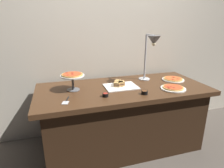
{
  "coord_description": "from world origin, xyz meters",
  "views": [
    {
      "loc": [
        -0.7,
        -1.88,
        1.47
      ],
      "look_at": [
        -0.13,
        0.0,
        0.81
      ],
      "focal_mm": 30.33,
      "sensor_mm": 36.0,
      "label": 1
    }
  ],
  "objects_px": {
    "pizza_plate_front": "(173,79)",
    "sandwich_platter": "(120,85)",
    "pizza_plate_center": "(173,88)",
    "pizza_plate_raised_stand": "(72,77)",
    "heat_lamp": "(152,46)",
    "sauce_cup_far": "(105,95)",
    "serving_spatula": "(66,101)",
    "sauce_cup_near": "(145,92)"
  },
  "relations": [
    {
      "from": "pizza_plate_front",
      "to": "sandwich_platter",
      "type": "height_order",
      "value": "sandwich_platter"
    },
    {
      "from": "pizza_plate_center",
      "to": "pizza_plate_raised_stand",
      "type": "height_order",
      "value": "pizza_plate_raised_stand"
    },
    {
      "from": "sandwich_platter",
      "to": "heat_lamp",
      "type": "bearing_deg",
      "value": 4.52
    },
    {
      "from": "pizza_plate_center",
      "to": "sauce_cup_far",
      "type": "height_order",
      "value": "sauce_cup_far"
    },
    {
      "from": "serving_spatula",
      "to": "sauce_cup_far",
      "type": "bearing_deg",
      "value": 0.45
    },
    {
      "from": "heat_lamp",
      "to": "sauce_cup_far",
      "type": "distance_m",
      "value": 0.8
    },
    {
      "from": "pizza_plate_raised_stand",
      "to": "serving_spatula",
      "type": "xyz_separation_m",
      "value": [
        -0.09,
        -0.28,
        -0.15
      ]
    },
    {
      "from": "pizza_plate_raised_stand",
      "to": "sauce_cup_near",
      "type": "bearing_deg",
      "value": -25.84
    },
    {
      "from": "heat_lamp",
      "to": "pizza_plate_front",
      "type": "relative_size",
      "value": 2.1
    },
    {
      "from": "pizza_plate_raised_stand",
      "to": "serving_spatula",
      "type": "relative_size",
      "value": 1.45
    },
    {
      "from": "serving_spatula",
      "to": "sauce_cup_near",
      "type": "bearing_deg",
      "value": -3.48
    },
    {
      "from": "pizza_plate_front",
      "to": "pizza_plate_center",
      "type": "relative_size",
      "value": 1.0
    },
    {
      "from": "sauce_cup_near",
      "to": "sauce_cup_far",
      "type": "distance_m",
      "value": 0.4
    },
    {
      "from": "pizza_plate_front",
      "to": "sauce_cup_far",
      "type": "height_order",
      "value": "sauce_cup_far"
    },
    {
      "from": "pizza_plate_front",
      "to": "serving_spatula",
      "type": "height_order",
      "value": "pizza_plate_front"
    },
    {
      "from": "pizza_plate_center",
      "to": "sauce_cup_far",
      "type": "distance_m",
      "value": 0.76
    },
    {
      "from": "heat_lamp",
      "to": "pizza_plate_center",
      "type": "height_order",
      "value": "heat_lamp"
    },
    {
      "from": "pizza_plate_center",
      "to": "sauce_cup_far",
      "type": "relative_size",
      "value": 4.51
    },
    {
      "from": "sauce_cup_far",
      "to": "sauce_cup_near",
      "type": "bearing_deg",
      "value": -7.17
    },
    {
      "from": "pizza_plate_center",
      "to": "sauce_cup_near",
      "type": "xyz_separation_m",
      "value": [
        -0.37,
        -0.05,
        0.01
      ]
    },
    {
      "from": "heat_lamp",
      "to": "pizza_plate_front",
      "type": "xyz_separation_m",
      "value": [
        0.33,
        0.01,
        -0.43
      ]
    },
    {
      "from": "sandwich_platter",
      "to": "sauce_cup_near",
      "type": "xyz_separation_m",
      "value": [
        0.16,
        -0.29,
        0.0
      ]
    },
    {
      "from": "pizza_plate_center",
      "to": "serving_spatula",
      "type": "bearing_deg",
      "value": -179.88
    },
    {
      "from": "heat_lamp",
      "to": "serving_spatula",
      "type": "relative_size",
      "value": 3.27
    },
    {
      "from": "pizza_plate_center",
      "to": "sauce_cup_near",
      "type": "bearing_deg",
      "value": -172.34
    },
    {
      "from": "sauce_cup_far",
      "to": "serving_spatula",
      "type": "bearing_deg",
      "value": -179.55
    },
    {
      "from": "pizza_plate_front",
      "to": "sandwich_platter",
      "type": "xyz_separation_m",
      "value": [
        -0.72,
        -0.05,
        0.01
      ]
    },
    {
      "from": "sandwich_platter",
      "to": "sauce_cup_far",
      "type": "xyz_separation_m",
      "value": [
        -0.23,
        -0.24,
        0.0
      ]
    },
    {
      "from": "sandwich_platter",
      "to": "serving_spatula",
      "type": "relative_size",
      "value": 2.09
    },
    {
      "from": "pizza_plate_front",
      "to": "pizza_plate_raised_stand",
      "type": "xyz_separation_m",
      "value": [
        -1.24,
        -0.0,
        0.14
      ]
    },
    {
      "from": "sauce_cup_far",
      "to": "serving_spatula",
      "type": "xyz_separation_m",
      "value": [
        -0.38,
        -0.0,
        -0.02
      ]
    },
    {
      "from": "pizza_plate_raised_stand",
      "to": "serving_spatula",
      "type": "bearing_deg",
      "value": -107.9
    },
    {
      "from": "sauce_cup_near",
      "to": "heat_lamp",
      "type": "bearing_deg",
      "value": 55.1
    },
    {
      "from": "heat_lamp",
      "to": "sandwich_platter",
      "type": "bearing_deg",
      "value": -175.48
    },
    {
      "from": "pizza_plate_raised_stand",
      "to": "heat_lamp",
      "type": "bearing_deg",
      "value": -0.71
    },
    {
      "from": "pizza_plate_center",
      "to": "pizza_plate_raised_stand",
      "type": "relative_size",
      "value": 1.07
    },
    {
      "from": "heat_lamp",
      "to": "serving_spatula",
      "type": "xyz_separation_m",
      "value": [
        -0.99,
        -0.27,
        -0.44
      ]
    },
    {
      "from": "sandwich_platter",
      "to": "pizza_plate_raised_stand",
      "type": "bearing_deg",
      "value": 175.42
    },
    {
      "from": "sauce_cup_far",
      "to": "serving_spatula",
      "type": "relative_size",
      "value": 0.35
    },
    {
      "from": "heat_lamp",
      "to": "pizza_plate_raised_stand",
      "type": "xyz_separation_m",
      "value": [
        -0.9,
        0.01,
        -0.29
      ]
    },
    {
      "from": "pizza_plate_raised_stand",
      "to": "sauce_cup_near",
      "type": "distance_m",
      "value": 0.77
    },
    {
      "from": "sauce_cup_near",
      "to": "sauce_cup_far",
      "type": "height_order",
      "value": "sauce_cup_near"
    }
  ]
}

